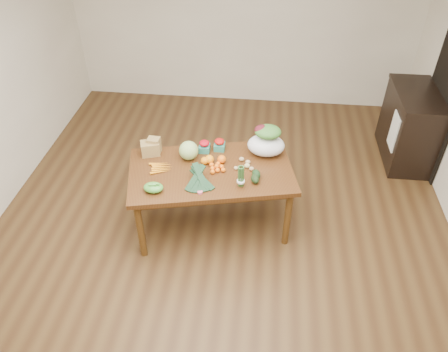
# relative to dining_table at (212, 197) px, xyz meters

# --- Properties ---
(floor) EXTENTS (6.00, 6.00, 0.00)m
(floor) POSITION_rel_dining_table_xyz_m (0.11, -0.16, -0.38)
(floor) COLOR #50371B
(floor) RESTS_ON ground
(room_walls) EXTENTS (5.02, 6.02, 2.70)m
(room_walls) POSITION_rel_dining_table_xyz_m (0.11, -0.16, 0.97)
(room_walls) COLOR white
(room_walls) RESTS_ON floor
(dining_table) EXTENTS (1.79, 1.24, 0.75)m
(dining_table) POSITION_rel_dining_table_xyz_m (0.00, 0.00, 0.00)
(dining_table) COLOR #4C2C11
(dining_table) RESTS_ON floor
(doorway_dark) EXTENTS (0.02, 1.00, 2.10)m
(doorway_dark) POSITION_rel_dining_table_xyz_m (2.59, 1.44, 0.68)
(doorway_dark) COLOR black
(doorway_dark) RESTS_ON floor
(cabinet) EXTENTS (0.52, 1.02, 0.94)m
(cabinet) POSITION_rel_dining_table_xyz_m (2.33, 1.51, 0.10)
(cabinet) COLOR black
(cabinet) RESTS_ON floor
(dish_towel) EXTENTS (0.02, 0.28, 0.45)m
(dish_towel) POSITION_rel_dining_table_xyz_m (2.07, 1.24, 0.18)
(dish_towel) COLOR white
(dish_towel) RESTS_ON cabinet
(paper_bag) EXTENTS (0.29, 0.26, 0.18)m
(paper_bag) POSITION_rel_dining_table_xyz_m (-0.66, 0.20, 0.46)
(paper_bag) COLOR olive
(paper_bag) RESTS_ON dining_table
(cabbage) EXTENTS (0.20, 0.20, 0.20)m
(cabbage) POSITION_rel_dining_table_xyz_m (-0.25, 0.16, 0.47)
(cabbage) COLOR #A4C974
(cabbage) RESTS_ON dining_table
(strawberry_basket_a) EXTENTS (0.13, 0.13, 0.10)m
(strawberry_basket_a) POSITION_rel_dining_table_xyz_m (-0.11, 0.31, 0.43)
(strawberry_basket_a) COLOR red
(strawberry_basket_a) RESTS_ON dining_table
(strawberry_basket_b) EXTENTS (0.13, 0.13, 0.10)m
(strawberry_basket_b) POSITION_rel_dining_table_xyz_m (0.04, 0.36, 0.43)
(strawberry_basket_b) COLOR red
(strawberry_basket_b) RESTS_ON dining_table
(orange_a) EXTENTS (0.08, 0.08, 0.08)m
(orange_a) POSITION_rel_dining_table_xyz_m (-0.08, 0.09, 0.41)
(orange_a) COLOR #F7A40F
(orange_a) RESTS_ON dining_table
(orange_b) EXTENTS (0.09, 0.09, 0.09)m
(orange_b) POSITION_rel_dining_table_xyz_m (-0.03, 0.11, 0.42)
(orange_b) COLOR orange
(orange_b) RESTS_ON dining_table
(orange_c) EXTENTS (0.09, 0.09, 0.09)m
(orange_c) POSITION_rel_dining_table_xyz_m (0.09, 0.12, 0.42)
(orange_c) COLOR #F65B0F
(orange_c) RESTS_ON dining_table
(mandarin_cluster) EXTENTS (0.22, 0.22, 0.08)m
(mandarin_cluster) POSITION_rel_dining_table_xyz_m (0.06, -0.00, 0.41)
(mandarin_cluster) COLOR #FF650F
(mandarin_cluster) RESTS_ON dining_table
(carrots) EXTENTS (0.26, 0.23, 0.03)m
(carrots) POSITION_rel_dining_table_xyz_m (-0.50, -0.04, 0.39)
(carrots) COLOR orange
(carrots) RESTS_ON dining_table
(snap_pea_bag) EXTENTS (0.19, 0.14, 0.08)m
(snap_pea_bag) POSITION_rel_dining_table_xyz_m (-0.49, -0.38, 0.42)
(snap_pea_bag) COLOR #489934
(snap_pea_bag) RESTS_ON dining_table
(kale_bunch) EXTENTS (0.40, 0.46, 0.16)m
(kale_bunch) POSITION_rel_dining_table_xyz_m (-0.08, -0.27, 0.45)
(kale_bunch) COLOR #16331E
(kale_bunch) RESTS_ON dining_table
(asparagus_bundle) EXTENTS (0.10, 0.13, 0.26)m
(asparagus_bundle) POSITION_rel_dining_table_xyz_m (0.32, -0.23, 0.50)
(asparagus_bundle) COLOR #437837
(asparagus_bundle) RESTS_ON dining_table
(potato_a) EXTENTS (0.05, 0.04, 0.04)m
(potato_a) POSITION_rel_dining_table_xyz_m (0.25, 0.03, 0.39)
(potato_a) COLOR tan
(potato_a) RESTS_ON dining_table
(potato_b) EXTENTS (0.06, 0.05, 0.05)m
(potato_b) POSITION_rel_dining_table_xyz_m (0.36, 0.07, 0.40)
(potato_b) COLOR tan
(potato_b) RESTS_ON dining_table
(potato_c) EXTENTS (0.05, 0.05, 0.04)m
(potato_c) POSITION_rel_dining_table_xyz_m (0.36, 0.14, 0.40)
(potato_c) COLOR tan
(potato_c) RESTS_ON dining_table
(potato_d) EXTENTS (0.05, 0.05, 0.05)m
(potato_d) POSITION_rel_dining_table_xyz_m (0.29, 0.18, 0.40)
(potato_d) COLOR tan
(potato_d) RESTS_ON dining_table
(potato_e) EXTENTS (0.05, 0.04, 0.04)m
(potato_e) POSITION_rel_dining_table_xyz_m (0.41, 0.03, 0.40)
(potato_e) COLOR tan
(potato_e) RESTS_ON dining_table
(avocado_a) EXTENTS (0.11, 0.13, 0.08)m
(avocado_a) POSITION_rel_dining_table_xyz_m (0.45, -0.15, 0.41)
(avocado_a) COLOR black
(avocado_a) RESTS_ON dining_table
(avocado_b) EXTENTS (0.11, 0.14, 0.08)m
(avocado_b) POSITION_rel_dining_table_xyz_m (0.46, -0.08, 0.41)
(avocado_b) COLOR black
(avocado_b) RESTS_ON dining_table
(salad_bag) EXTENTS (0.44, 0.37, 0.30)m
(salad_bag) POSITION_rel_dining_table_xyz_m (0.53, 0.33, 0.53)
(salad_bag) COLOR white
(salad_bag) RESTS_ON dining_table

